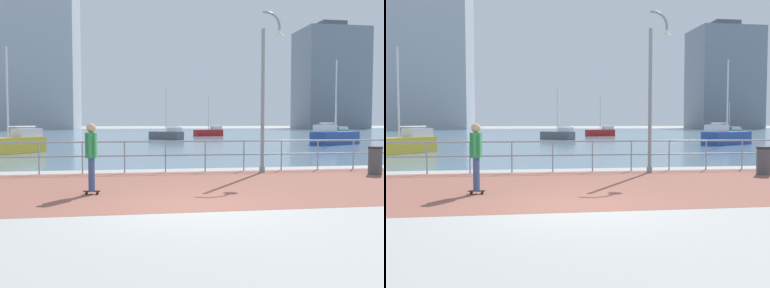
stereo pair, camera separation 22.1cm
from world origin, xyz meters
TOP-DOWN VIEW (x-y plane):
  - ground at (0.00, 40.00)m, footprint 220.00×220.00m
  - brick_paving at (0.00, 2.67)m, footprint 28.00×6.53m
  - harbor_water at (0.00, 50.93)m, footprint 180.00×88.00m
  - waterfront_railing at (0.00, 5.93)m, footprint 25.25×0.06m
  - lamppost at (3.42, 5.25)m, footprint 0.73×0.57m
  - skateboarder at (-2.15, 1.76)m, footprint 0.41×0.55m
  - trash_bin at (6.86, 4.32)m, footprint 0.46×0.46m
  - sailboat_white at (14.26, 21.35)m, footprint 4.66×3.52m
  - sailboat_navy at (8.53, 41.39)m, footprint 3.71×2.08m
  - sailboat_blue at (25.58, 42.27)m, footprint 3.05×2.43m
  - sailboat_teal at (-7.58, 15.50)m, footprint 3.49×4.05m
  - sailboat_gray at (2.51, 32.09)m, footprint 3.31×3.32m
  - tower_brick at (51.30, 95.20)m, footprint 16.35×12.75m
  - tower_beige at (-21.16, 93.19)m, footprint 16.74×16.59m

SIDE VIEW (x-z plane):
  - ground at x=0.00m, z-range 0.00..0.00m
  - harbor_water at x=0.00m, z-range 0.00..0.00m
  - brick_paving at x=0.00m, z-range 0.00..0.01m
  - sailboat_blue at x=25.58m, z-range -1.72..2.53m
  - trash_bin at x=6.86m, z-range 0.00..0.93m
  - sailboat_navy at x=8.53m, z-range -2.01..2.96m
  - sailboat_gray at x=2.51m, z-range -2.03..2.99m
  - sailboat_teal at x=-7.58m, z-range -2.33..3.44m
  - sailboat_white at x=14.26m, z-range -2.60..3.82m
  - waterfront_railing at x=0.00m, z-range 0.21..1.30m
  - skateboarder at x=-2.15m, z-range 0.17..1.88m
  - lamppost at x=3.42m, z-range 0.29..5.78m
  - tower_brick at x=51.30m, z-range -0.83..26.71m
  - tower_beige at x=-21.16m, z-range -0.83..33.93m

